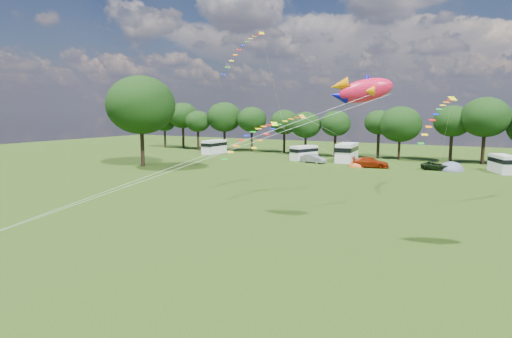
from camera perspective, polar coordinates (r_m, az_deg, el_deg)
The scene contains 17 objects.
ground_plane at distance 25.70m, azimuth -8.72°, elevation -11.04°, with size 180.00×180.00×0.00m, color black.
tree_line at distance 74.91m, azimuth 21.33°, elevation 5.84°, with size 102.98×10.98×10.27m.
big_tree at distance 65.17m, azimuth -15.10°, elevation 8.23°, with size 10.00×10.00×13.28m.
car_b at distance 68.24m, azimuth 7.62°, elevation 1.39°, with size 1.46×3.90×1.38m, color gray.
car_c at distance 64.29m, azimuth 15.01°, elevation 0.86°, with size 2.11×5.02×1.51m, color maroon.
car_d at distance 64.48m, azimuth 23.06°, elevation 0.38°, with size 2.01×4.45×1.21m, color black.
campervan_a at distance 82.24m, azimuth -5.59°, elevation 3.02°, with size 2.49×5.42×2.61m.
campervan_b at distance 72.10m, azimuth 6.40°, elevation 2.23°, with size 3.69×5.27×2.38m.
campervan_c at distance 70.56m, azimuth 12.02°, elevation 2.25°, with size 3.06×6.27×2.98m.
campervan_d at distance 65.64m, azimuth 30.06°, elevation 0.67°, with size 3.73×5.32×2.40m.
tent_orange at distance 64.85m, azimuth 13.45°, elevation 0.32°, with size 2.76×3.02×2.16m.
tent_greyblue at distance 64.83m, azimuth 24.57°, elevation -0.18°, with size 3.38×3.70×2.51m.
fish_kite at distance 27.27m, azimuth 13.76°, elevation 10.14°, with size 4.06×2.19×2.12m.
streamer_kite_a at distance 56.57m, azimuth -1.37°, elevation 16.05°, with size 3.42×5.65×5.79m.
streamer_kite_b at distance 44.37m, azimuth -0.26°, elevation 4.60°, with size 4.39×4.78×3.84m.
streamer_kite_c at distance 36.89m, azimuth 3.66°, elevation 5.80°, with size 3.04×4.94×2.78m.
streamer_kite_d at distance 43.05m, azimuth 23.33°, elevation 6.95°, with size 2.78×5.19×4.33m.
Camera 1 is at (14.84, -19.28, 8.28)m, focal length 30.00 mm.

